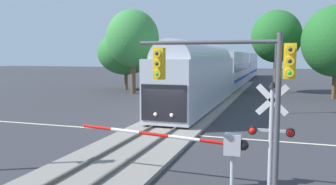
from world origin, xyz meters
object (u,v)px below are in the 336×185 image
at_px(crossing_signal_mast, 271,127).
at_px(pine_left_background, 126,53).
at_px(oak_far_right, 336,41).
at_px(traffic_signal_far_side, 277,67).
at_px(elm_centre_background, 276,37).
at_px(traffic_signal_near_right, 234,76).
at_px(commuter_train, 231,68).
at_px(oak_behind_train, 133,39).
at_px(crossing_gate_near, 211,143).

xyz_separation_m(crossing_signal_mast, pine_left_background, (-18.94, 30.35, 2.58)).
height_order(crossing_signal_mast, oak_far_right, oak_far_right).
distance_m(traffic_signal_far_side, elm_centre_background, 16.18).
bearing_deg(elm_centre_background, traffic_signal_near_right, -91.33).
height_order(commuter_train, traffic_signal_far_side, commuter_train).
xyz_separation_m(oak_behind_train, elm_centre_background, (15.87, 5.92, 0.29)).
xyz_separation_m(crossing_gate_near, elm_centre_background, (1.65, 31.68, 5.27)).
relative_size(crossing_gate_near, traffic_signal_near_right, 1.24).
distance_m(crossing_gate_near, oak_behind_train, 29.85).
height_order(elm_centre_background, oak_far_right, elm_centre_background).
bearing_deg(oak_behind_train, traffic_signal_near_right, -60.66).
relative_size(traffic_signal_near_right, elm_centre_background, 0.52).
distance_m(commuter_train, elm_centre_background, 8.18).
bearing_deg(crossing_gate_near, oak_far_right, 74.62).
xyz_separation_m(commuter_train, traffic_signal_far_side, (6.16, -20.03, 0.84)).
bearing_deg(pine_left_background, traffic_signal_far_side, -36.29).
relative_size(commuter_train, crossing_signal_mast, 16.77).
bearing_deg(oak_far_right, oak_behind_train, -176.06).
xyz_separation_m(oak_behind_train, pine_left_background, (-2.74, 3.96, -1.60)).
bearing_deg(traffic_signal_far_side, pine_left_background, 143.71).
bearing_deg(crossing_signal_mast, oak_far_right, 78.79).
bearing_deg(oak_behind_train, pine_left_background, 124.70).
bearing_deg(traffic_signal_far_side, oak_far_right, 64.26).
xyz_separation_m(crossing_signal_mast, traffic_signal_far_side, (0.01, 16.44, 1.34)).
bearing_deg(commuter_train, crossing_gate_near, -83.34).
distance_m(commuter_train, traffic_signal_far_side, 20.97).
height_order(crossing_signal_mast, elm_centre_background, elm_centre_background).
height_order(crossing_gate_near, crossing_signal_mast, crossing_signal_mast).
bearing_deg(elm_centre_background, crossing_signal_mast, -89.43).
bearing_deg(crossing_gate_near, pine_left_background, 119.72).
height_order(commuter_train, oak_far_right, oak_far_right).
bearing_deg(traffic_signal_near_right, traffic_signal_far_side, 86.30).
bearing_deg(crossing_signal_mast, traffic_signal_far_side, 89.97).
relative_size(pine_left_background, oak_far_right, 0.80).
relative_size(pine_left_background, elm_centre_background, 0.78).
height_order(traffic_signal_far_side, oak_behind_train, oak_behind_train).
height_order(crossing_gate_near, traffic_signal_near_right, traffic_signal_near_right).
relative_size(commuter_train, traffic_signal_far_side, 11.47).
xyz_separation_m(pine_left_background, elm_centre_background, (18.61, 1.96, 1.88)).
height_order(commuter_train, crossing_signal_mast, commuter_train).
distance_m(traffic_signal_near_right, elm_centre_background, 32.93).
bearing_deg(commuter_train, oak_behind_train, -134.91).
bearing_deg(traffic_signal_near_right, pine_left_background, 120.07).
bearing_deg(oak_far_right, elm_centre_background, 142.92).
bearing_deg(oak_behind_train, crossing_signal_mast, -58.47).
bearing_deg(elm_centre_background, pine_left_background, -173.99).
bearing_deg(traffic_signal_far_side, commuter_train, 107.09).
distance_m(traffic_signal_near_right, oak_far_right, 29.21).
relative_size(traffic_signal_far_side, traffic_signal_near_right, 1.06).
xyz_separation_m(traffic_signal_near_right, oak_behind_train, (-15.11, 26.88, 2.61)).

